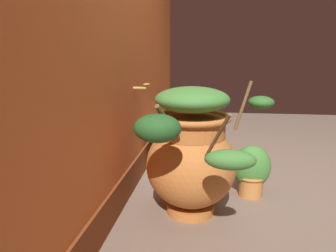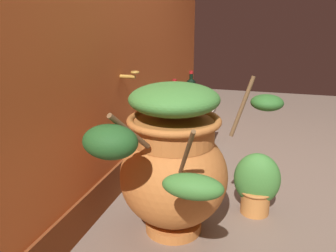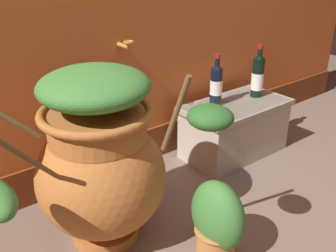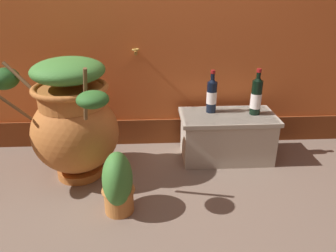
# 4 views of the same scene
# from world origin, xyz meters

# --- Properties ---
(terracotta_urn) EXTENTS (0.84, 0.81, 0.85)m
(terracotta_urn) POSITION_xyz_m (-0.39, 0.63, 0.41)
(terracotta_urn) COLOR #C17033
(terracotta_urn) RESTS_ON ground_plane
(stone_ledge) EXTENTS (0.70, 0.38, 0.35)m
(stone_ledge) POSITION_xyz_m (0.69, 0.82, 0.19)
(stone_ledge) COLOR beige
(stone_ledge) RESTS_ON ground_plane
(wine_bottle_left) EXTENTS (0.07, 0.07, 0.32)m
(wine_bottle_left) POSITION_xyz_m (0.57, 0.89, 0.48)
(wine_bottle_left) COLOR black
(wine_bottle_left) RESTS_ON stone_ledge
(wine_bottle_middle) EXTENTS (0.08, 0.08, 0.34)m
(wine_bottle_middle) POSITION_xyz_m (0.88, 0.84, 0.49)
(wine_bottle_middle) COLOR black
(wine_bottle_middle) RESTS_ON stone_ledge
(potted_shrub) EXTENTS (0.19, 0.27, 0.38)m
(potted_shrub) POSITION_xyz_m (-0.08, 0.22, 0.18)
(potted_shrub) COLOR #CC7F3D
(potted_shrub) RESTS_ON ground_plane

